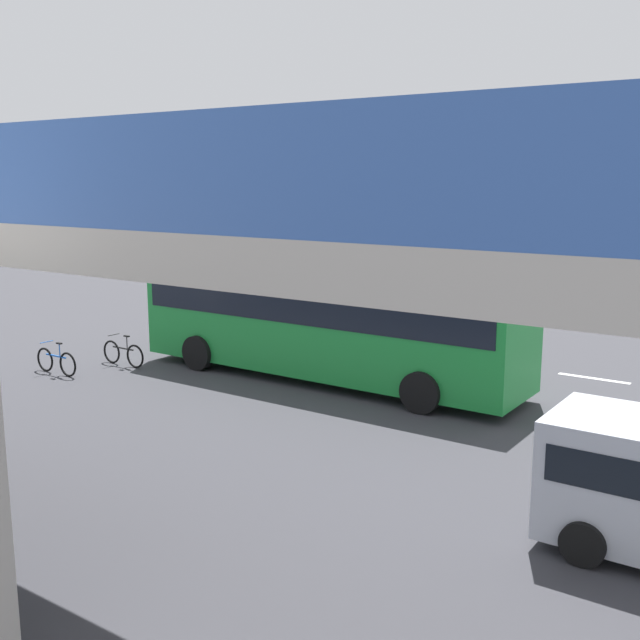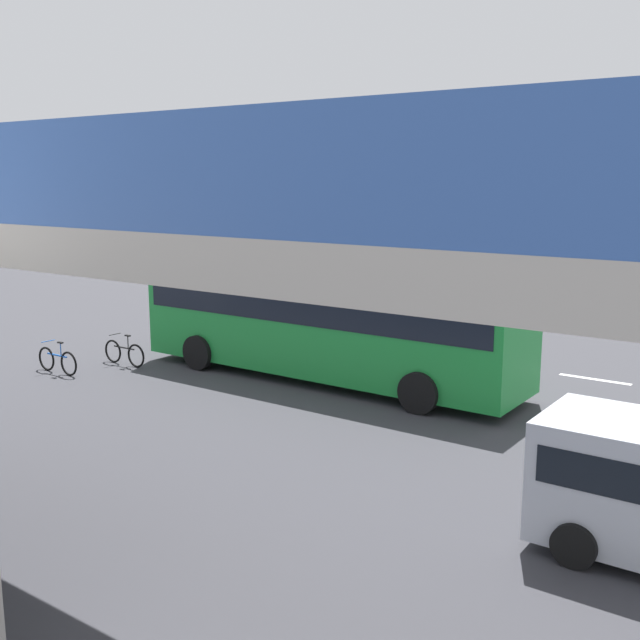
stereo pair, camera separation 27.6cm
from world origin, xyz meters
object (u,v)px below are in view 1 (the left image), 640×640
(city_bus, at_px, (325,314))
(pedestrian, at_px, (283,304))
(traffic_sign, at_px, (341,282))
(bicycle_black, at_px, (123,354))
(bicycle_blue, at_px, (56,362))

(city_bus, distance_m, pedestrian, 7.89)
(traffic_sign, bearing_deg, bicycle_black, 71.18)
(bicycle_blue, bearing_deg, pedestrian, -96.45)
(bicycle_blue, relative_size, pedestrian, 0.99)
(bicycle_black, xyz_separation_m, traffic_sign, (-2.70, -7.92, 1.52))
(bicycle_blue, relative_size, traffic_sign, 0.63)
(bicycle_black, bearing_deg, bicycle_blue, 65.62)
(city_bus, bearing_deg, pedestrian, -43.75)
(city_bus, distance_m, bicycle_black, 6.48)
(bicycle_blue, height_order, traffic_sign, traffic_sign)
(pedestrian, height_order, traffic_sign, traffic_sign)
(traffic_sign, bearing_deg, bicycle_blue, 70.12)
(city_bus, relative_size, bicycle_blue, 6.52)
(traffic_sign, bearing_deg, city_bus, 119.20)
(pedestrian, bearing_deg, city_bus, 136.25)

